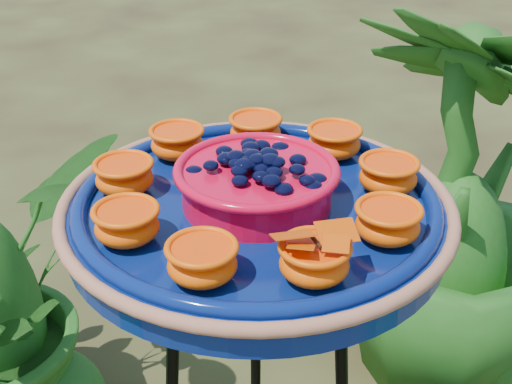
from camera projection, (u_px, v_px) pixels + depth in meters
feeder_dish at (257, 204)px, 0.92m from camera, size 0.55×0.55×0.12m
shrub_back_right at (461, 208)px, 1.86m from camera, size 0.86×0.86×1.09m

